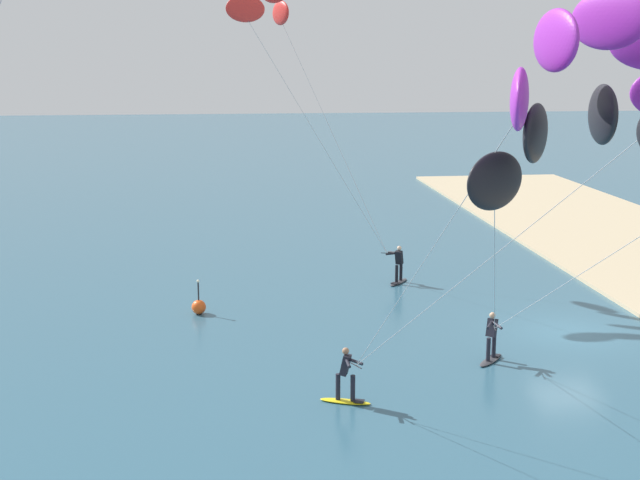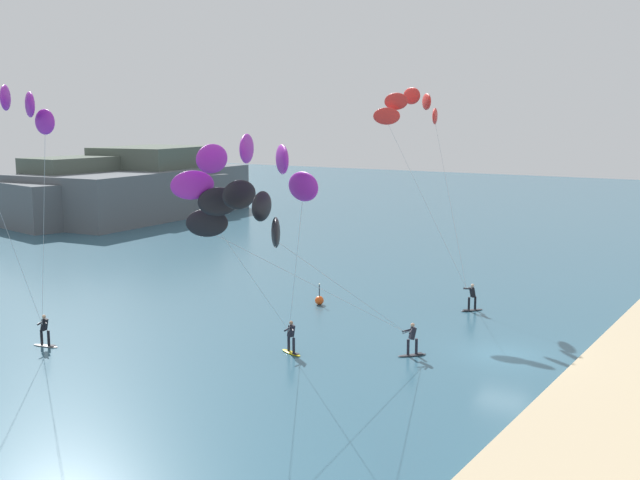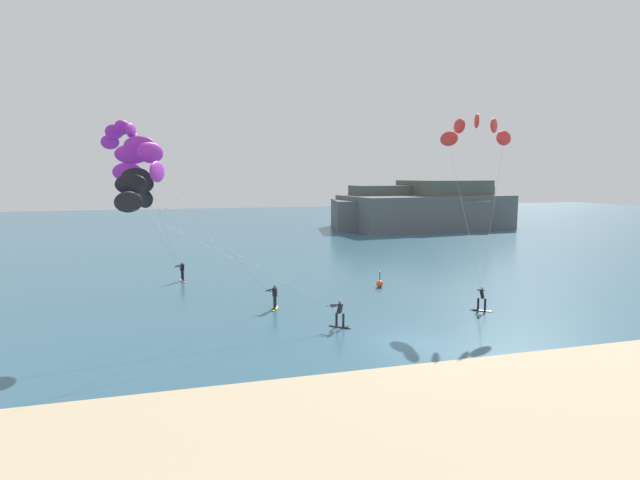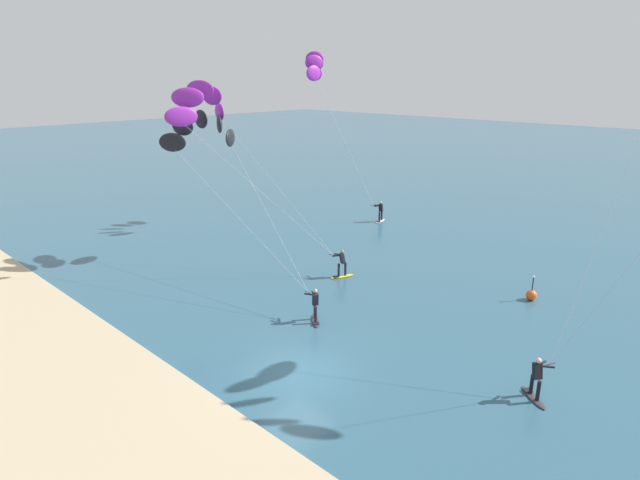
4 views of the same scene
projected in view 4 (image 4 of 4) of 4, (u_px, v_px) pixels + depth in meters
The scene contains 5 objects.
ground_plane at pixel (297, 372), 21.07m from camera, with size 240.00×240.00×0.00m, color #2D566B.
kitesurfer_mid_water at pixel (206, 136), 31.26m from camera, with size 12.95×5.11×9.40m.
kitesurfer_far_out at pixel (318, 75), 39.42m from camera, with size 6.04×6.13×13.06m.
kitesurfer_downwind at pixel (206, 109), 30.75m from camera, with size 10.23×7.23×11.09m.
marker_buoy at pixel (531, 295), 27.69m from camera, with size 0.56×0.56×1.38m.
Camera 4 is at (13.45, -12.76, 11.37)m, focal length 29.50 mm.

